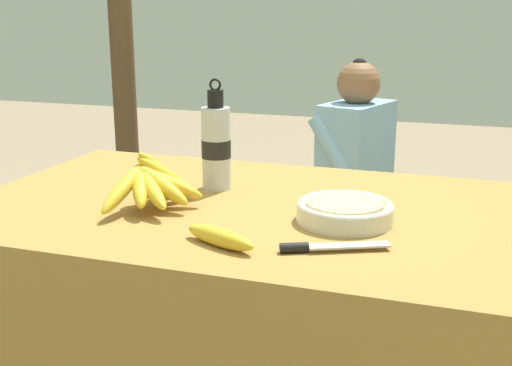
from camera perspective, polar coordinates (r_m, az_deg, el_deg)
The scene contains 10 objects.
market_counter at distance 1.70m, azimuth -1.60°, elevation -14.69°, with size 1.29×0.84×0.80m.
banana_bunch_ripe at distance 1.51m, azimuth -9.19°, elevation 0.12°, with size 0.19×0.29×0.14m.
serving_bowl at distance 1.42m, azimuth 7.90°, elevation -2.42°, with size 0.21×0.21×0.05m.
water_bottle at distance 1.65m, azimuth -3.56°, elevation 3.31°, with size 0.08×0.08×0.28m.
loose_banana_front at distance 1.27m, azimuth -3.23°, elevation -4.83°, with size 0.18×0.10×0.04m.
knife at distance 1.24m, azimuth 5.61°, elevation -5.66°, with size 0.21×0.11×0.02m.
wooden_bench at distance 2.82m, azimuth 7.23°, elevation -3.28°, with size 1.34×0.32×0.43m.
seated_vendor at distance 2.73m, azimuth 7.87°, elevation 1.63°, with size 0.46×0.43×1.06m.
banana_bunch_green at distance 2.87m, azimuth 0.59°, elevation -0.11°, with size 0.14×0.26×0.11m.
support_post_near at distance 3.34m, azimuth -12.05°, elevation 15.54°, with size 0.12×0.12×2.57m.
Camera 1 is at (0.51, -1.38, 1.25)m, focal length 45.00 mm.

